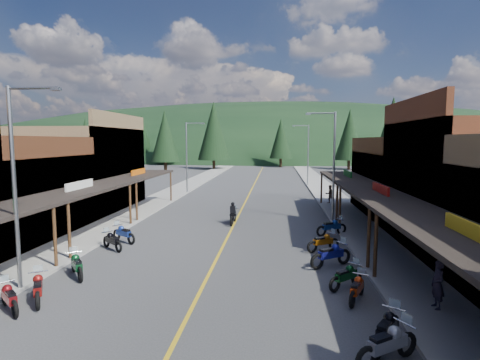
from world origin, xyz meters
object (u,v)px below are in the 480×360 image
(shop_east_2, at_px, (478,186))
(bike_east_5, at_px, (357,287))
(pine_5, at_px, (410,132))
(pine_9, at_px, (404,138))
(streetlight_2, at_px, (332,162))
(bike_east_4, at_px, (387,328))
(pine_11, at_px, (392,132))
(streetlight_1, at_px, (188,154))
(bike_west_8, at_px, (124,233))
(rider_on_bike, at_px, (233,215))
(pine_4, at_px, (350,134))
(shop_east_3, at_px, (412,184))
(bike_east_3, at_px, (388,342))
(pine_3, at_px, (281,138))
(bike_west_7, at_px, (112,240))
(bike_east_7, at_px, (331,253))
(bike_east_8, at_px, (323,241))
(streetlight_0, at_px, (17,180))
(pedestrian_east_b, at_px, (330,194))
(streetlight_3, at_px, (307,152))
(bike_east_9, at_px, (332,226))
(pine_0, at_px, (86,138))
(bike_west_6, at_px, (77,264))
(pine_1, at_px, (165,135))
(bike_west_5, at_px, (38,287))
(pedestrian_east_a, at_px, (438,284))
(pine_2, at_px, (214,131))
(pine_7, at_px, (142,136))
(bike_east_6, at_px, (346,275))
(shop_west_2, at_px, (1,197))
(pine_10, at_px, (165,136))
(shop_west_3, at_px, (81,169))
(pine_8, at_px, (123,141))

(shop_east_2, height_order, bike_east_5, shop_east_2)
(pine_5, xyz_separation_m, pine_9, (-10.00, -27.00, -1.61))
(streetlight_2, xyz_separation_m, bike_east_4, (-0.79, -16.80, -3.87))
(pine_5, relative_size, pine_11, 1.13)
(streetlight_1, height_order, bike_west_8, streetlight_1)
(rider_on_bike, bearing_deg, pine_4, 73.04)
(shop_east_3, height_order, bike_east_3, shop_east_3)
(streetlight_1, bearing_deg, bike_west_8, -87.13)
(pine_3, xyz_separation_m, bike_west_7, (-9.91, -66.24, -5.92))
(bike_east_7, distance_m, bike_east_8, 2.52)
(streetlight_0, relative_size, pine_11, 0.65)
(pedestrian_east_b, bearing_deg, bike_west_7, 32.75)
(shop_east_3, xyz_separation_m, pine_3, (-9.75, 54.70, 3.95))
(shop_east_3, relative_size, pine_4, 0.87)
(streetlight_2, distance_m, pine_5, 69.57)
(streetlight_3, height_order, bike_east_9, streetlight_3)
(pine_0, relative_size, bike_west_6, 5.35)
(pine_0, relative_size, pine_1, 0.88)
(pine_3, bearing_deg, streetlight_1, -103.98)
(bike_east_9, bearing_deg, bike_west_5, -76.10)
(streetlight_2, xyz_separation_m, pedestrian_east_a, (1.60, -14.32, -3.46))
(streetlight_2, height_order, pine_2, pine_2)
(shop_east_3, bearing_deg, shop_east_2, -89.82)
(bike_east_3, distance_m, bike_east_9, 13.74)
(pine_4, height_order, bike_east_3, pine_4)
(rider_on_bike, relative_size, pedestrian_east_b, 1.28)
(pine_1, bearing_deg, pine_7, 143.13)
(pine_0, bearing_deg, bike_west_6, -62.64)
(bike_west_6, relative_size, bike_east_3, 0.95)
(pine_1, bearing_deg, pine_3, -8.13)
(bike_west_7, distance_m, bike_east_6, 12.45)
(shop_west_2, distance_m, streetlight_3, 35.12)
(shop_east_2, xyz_separation_m, pine_3, (-9.78, 64.30, 2.96))
(bike_east_3, relative_size, bike_east_4, 1.04)
(bike_east_4, bearing_deg, bike_east_8, 126.54)
(pine_2, bearing_deg, pine_9, -20.92)
(shop_east_3, xyz_separation_m, pedestrian_east_a, (-5.20, -17.62, -1.53))
(bike_east_4, bearing_deg, bike_west_7, 177.29)
(pine_10, distance_m, bike_east_5, 60.95)
(streetlight_2, relative_size, bike_east_3, 3.72)
(shop_west_2, height_order, bike_west_5, shop_west_2)
(shop_east_2, relative_size, bike_west_8, 5.32)
(shop_west_3, distance_m, pine_0, 57.15)
(streetlight_2, relative_size, rider_on_bike, 3.71)
(pine_7, bearing_deg, bike_west_5, -72.43)
(streetlight_0, height_order, streetlight_1, same)
(pine_10, relative_size, bike_east_6, 5.99)
(pine_11, bearing_deg, bike_east_7, -109.89)
(shop_west_2, height_order, pine_8, pine_8)
(bike_east_7, bearing_deg, pine_4, 135.79)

